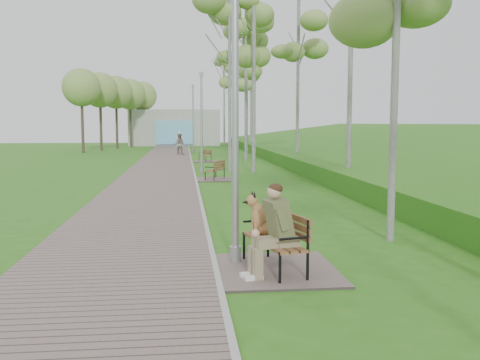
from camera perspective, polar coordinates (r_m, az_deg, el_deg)
name	(u,v)px	position (r m, az deg, el deg)	size (l,w,h in m)	color
ground	(211,249)	(10.82, -3.12, -7.32)	(120.00, 120.00, 0.00)	#286717
walkway	(163,165)	(32.14, -8.21, 1.58)	(3.50, 67.00, 0.04)	#705E5A
kerb	(193,165)	(32.12, -5.09, 1.62)	(0.10, 67.00, 0.05)	#999993
embankment	(395,166)	(33.08, 16.23, 1.49)	(14.00, 70.00, 1.60)	#407C20
building_north	(175,128)	(61.50, -6.99, 5.56)	(10.00, 5.20, 4.00)	#9E9E99
bench_main	(270,243)	(9.06, 3.27, -6.68)	(2.04, 2.27, 1.78)	#705E5A
bench_second	(215,175)	(23.73, -2.68, 0.48)	(1.73, 1.92, 1.06)	#705E5A
bench_third	(205,159)	(35.09, -3.74, 2.25)	(1.56, 1.73, 0.96)	#705E5A
lamp_post_near	(235,123)	(9.38, -0.51, 6.11)	(0.21, 0.21, 5.37)	#9EA0A6
lamp_post_second	(202,127)	(26.69, -4.12, 5.71)	(0.19, 0.19, 5.01)	#9EA0A6
lamp_post_third	(193,121)	(46.33, -5.01, 6.30)	(0.22, 0.22, 5.78)	#9EA0A6
pedestrian_near	(180,143)	(44.67, -6.45, 3.99)	(0.66, 0.44, 1.82)	silver
pedestrian_far	(179,144)	(42.65, -6.50, 3.82)	(0.83, 0.65, 1.70)	gray
birch_mid_a	(254,37)	(27.38, 1.50, 14.96)	(2.82, 2.82, 8.58)	silver
birch_mid_b	(299,24)	(30.51, 6.26, 16.25)	(2.53, 2.53, 10.07)	silver
birch_mid_c	(230,29)	(27.37, -1.12, 15.85)	(2.58, 2.58, 9.11)	silver
birch_far_a	(247,51)	(36.83, 0.73, 13.59)	(2.79, 2.79, 9.33)	silver
birch_far_b	(246,25)	(36.08, 0.62, 16.22)	(2.94, 2.94, 11.29)	silver
birch_far_c	(251,71)	(48.45, 1.22, 11.59)	(2.78, 2.78, 9.12)	silver
birch_distant_b	(224,75)	(61.47, -1.70, 11.18)	(2.98, 2.98, 10.16)	silver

